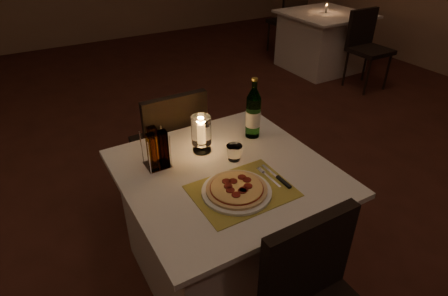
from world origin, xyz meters
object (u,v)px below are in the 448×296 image
plate (237,191)px  hurricane_candle (201,131)px  water_bottle (253,114)px  neighbor_table_right (322,41)px  chair_far (172,140)px  tumbler (234,153)px  main_table (226,225)px  pizza (237,189)px

plate → hurricane_candle: 0.42m
water_bottle → neighbor_table_right: bearing=39.8°
chair_far → plate: 0.92m
plate → neighbor_table_right: size_ratio=0.32×
tumbler → plate: bearing=-119.2°
plate → neighbor_table_right: bearing=41.0°
chair_far → main_table: bearing=-90.0°
neighbor_table_right → pizza: bearing=-139.0°
main_table → chair_far: 0.74m
neighbor_table_right → main_table: bearing=-140.6°
main_table → tumbler: 0.42m
main_table → chair_far: chair_far is taller
chair_far → plate: (-0.05, -0.89, 0.20)m
pizza → hurricane_candle: (0.03, 0.40, 0.09)m
plate → water_bottle: (0.35, 0.40, 0.13)m
tumbler → main_table: bearing=-143.6°
chair_far → hurricane_candle: size_ratio=4.42×
main_table → neighbor_table_right: same height
water_bottle → neighbor_table_right: 3.40m
plate → tumbler: size_ratio=3.89×
main_table → hurricane_candle: 0.53m
water_bottle → neighbor_table_right: water_bottle is taller
plate → water_bottle: size_ratio=0.92×
pizza → water_bottle: size_ratio=0.80×
pizza → water_bottle: water_bottle is taller
neighbor_table_right → water_bottle: bearing=-140.2°
main_table → plate: 0.42m
chair_far → pizza: bearing=-93.2°
chair_far → water_bottle: 0.67m
plate → main_table: bearing=74.5°
tumbler → water_bottle: size_ratio=0.24×
chair_far → hurricane_candle: (-0.02, -0.49, 0.31)m
plate → chair_far: bearing=86.8°
plate → pizza: pizza is taller
main_table → plate: bearing=-105.5°
main_table → tumbler: size_ratio=12.16×
hurricane_candle → neighbor_table_right: bearing=36.5°
chair_far → water_bottle: size_ratio=2.58×
main_table → pizza: bearing=-105.4°
hurricane_candle → chair_far: bearing=87.6°
pizza → plate: bearing=-151.9°
pizza → tumbler: 0.28m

